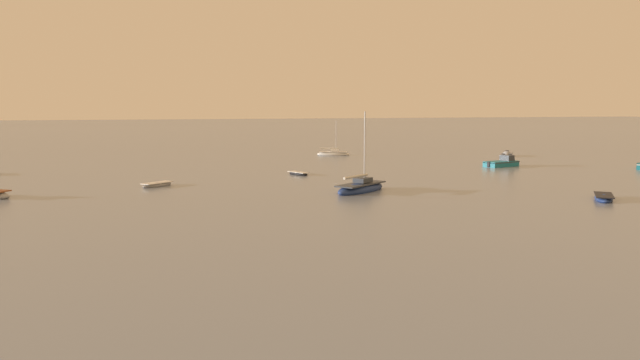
{
  "coord_description": "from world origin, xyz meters",
  "views": [
    {
      "loc": [
        -23.22,
        -7.15,
        7.79
      ],
      "look_at": [
        -4.41,
        47.08,
        0.79
      ],
      "focal_mm": 33.43,
      "sensor_mm": 36.0,
      "label": 1
    }
  ],
  "objects_px": {
    "rowboat_moored_4": "(157,185)",
    "motorboat_moored_0": "(507,155)",
    "rowboat_moored_1": "(604,198)",
    "rowboat_moored_5": "(298,174)",
    "motorboat_moored_2": "(505,164)",
    "sailboat_moored_2": "(361,188)",
    "sailboat_moored_0": "(333,154)"
  },
  "relations": [
    {
      "from": "sailboat_moored_0",
      "to": "motorboat_moored_2",
      "type": "bearing_deg",
      "value": -33.15
    },
    {
      "from": "rowboat_moored_1",
      "to": "sailboat_moored_2",
      "type": "bearing_deg",
      "value": 97.66
    },
    {
      "from": "rowboat_moored_4",
      "to": "rowboat_moored_5",
      "type": "xyz_separation_m",
      "value": [
        16.28,
        5.12,
        -0.02
      ]
    },
    {
      "from": "motorboat_moored_2",
      "to": "rowboat_moored_4",
      "type": "relative_size",
      "value": 1.74
    },
    {
      "from": "sailboat_moored_0",
      "to": "rowboat_moored_4",
      "type": "bearing_deg",
      "value": -109.98
    },
    {
      "from": "motorboat_moored_2",
      "to": "sailboat_moored_2",
      "type": "height_order",
      "value": "sailboat_moored_2"
    },
    {
      "from": "sailboat_moored_0",
      "to": "sailboat_moored_2",
      "type": "bearing_deg",
      "value": -82.32
    },
    {
      "from": "rowboat_moored_4",
      "to": "rowboat_moored_1",
      "type": "bearing_deg",
      "value": 111.06
    },
    {
      "from": "rowboat_moored_1",
      "to": "rowboat_moored_4",
      "type": "distance_m",
      "value": 41.26
    },
    {
      "from": "motorboat_moored_2",
      "to": "sailboat_moored_2",
      "type": "bearing_deg",
      "value": -164.91
    },
    {
      "from": "motorboat_moored_2",
      "to": "motorboat_moored_0",
      "type": "bearing_deg",
      "value": 37.91
    },
    {
      "from": "rowboat_moored_4",
      "to": "motorboat_moored_0",
      "type": "bearing_deg",
      "value": 161.68
    },
    {
      "from": "sailboat_moored_0",
      "to": "sailboat_moored_2",
      "type": "xyz_separation_m",
      "value": [
        -12.35,
        -40.61,
        0.08
      ]
    },
    {
      "from": "sailboat_moored_0",
      "to": "rowboat_moored_5",
      "type": "height_order",
      "value": "sailboat_moored_0"
    },
    {
      "from": "rowboat_moored_1",
      "to": "rowboat_moored_5",
      "type": "relative_size",
      "value": 1.26
    },
    {
      "from": "rowboat_moored_4",
      "to": "sailboat_moored_2",
      "type": "relative_size",
      "value": 0.45
    },
    {
      "from": "sailboat_moored_0",
      "to": "sailboat_moored_2",
      "type": "height_order",
      "value": "sailboat_moored_2"
    },
    {
      "from": "sailboat_moored_0",
      "to": "rowboat_moored_5",
      "type": "relative_size",
      "value": 1.84
    },
    {
      "from": "motorboat_moored_0",
      "to": "rowboat_moored_4",
      "type": "distance_m",
      "value": 58.82
    },
    {
      "from": "sailboat_moored_0",
      "to": "rowboat_moored_5",
      "type": "xyz_separation_m",
      "value": [
        -13.76,
        -25.38,
        -0.13
      ]
    },
    {
      "from": "motorboat_moored_2",
      "to": "rowboat_moored_5",
      "type": "bearing_deg",
      "value": 166.73
    },
    {
      "from": "sailboat_moored_0",
      "to": "rowboat_moored_5",
      "type": "distance_m",
      "value": 28.87
    },
    {
      "from": "sailboat_moored_2",
      "to": "rowboat_moored_5",
      "type": "height_order",
      "value": "sailboat_moored_2"
    },
    {
      "from": "motorboat_moored_0",
      "to": "rowboat_moored_4",
      "type": "xyz_separation_m",
      "value": [
        -55.58,
        -19.23,
        -0.06
      ]
    },
    {
      "from": "rowboat_moored_1",
      "to": "rowboat_moored_5",
      "type": "xyz_separation_m",
      "value": [
        -18.88,
        26.7,
        -0.05
      ]
    },
    {
      "from": "rowboat_moored_5",
      "to": "sailboat_moored_0",
      "type": "bearing_deg",
      "value": 128.89
    },
    {
      "from": "rowboat_moored_1",
      "to": "rowboat_moored_5",
      "type": "bearing_deg",
      "value": 76.2
    },
    {
      "from": "motorboat_moored_2",
      "to": "rowboat_moored_4",
      "type": "height_order",
      "value": "motorboat_moored_2"
    },
    {
      "from": "motorboat_moored_0",
      "to": "rowboat_moored_5",
      "type": "xyz_separation_m",
      "value": [
        -39.3,
        -14.11,
        -0.08
      ]
    },
    {
      "from": "rowboat_moored_1",
      "to": "sailboat_moored_2",
      "type": "xyz_separation_m",
      "value": [
        -17.47,
        11.47,
        0.16
      ]
    },
    {
      "from": "rowboat_moored_4",
      "to": "sailboat_moored_0",
      "type": "bearing_deg",
      "value": -171.98
    },
    {
      "from": "motorboat_moored_0",
      "to": "sailboat_moored_2",
      "type": "bearing_deg",
      "value": -13.87
    }
  ]
}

